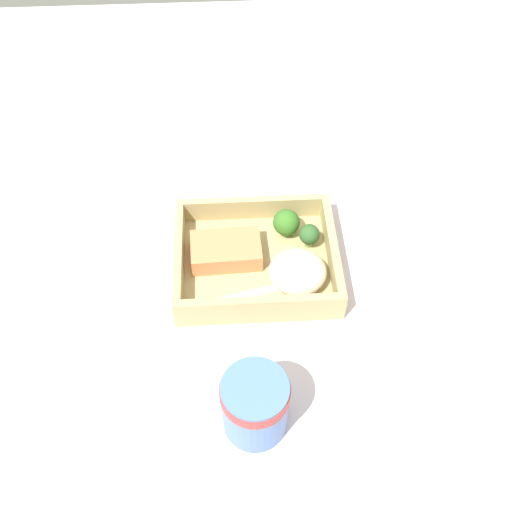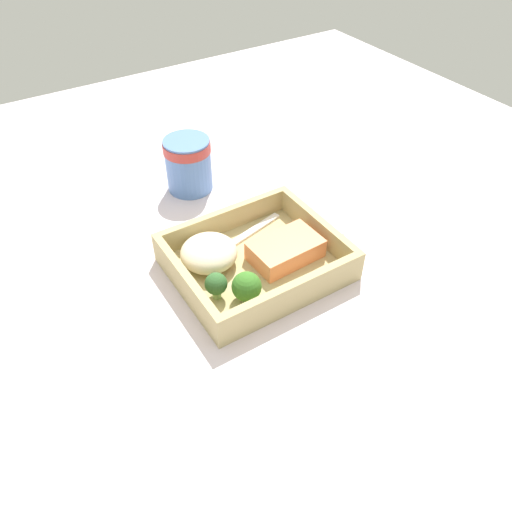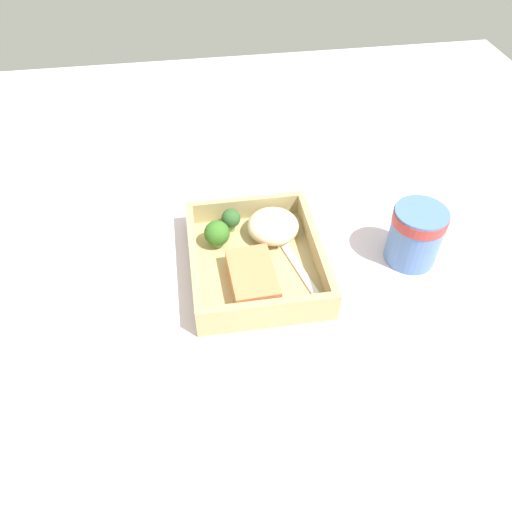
{
  "view_description": "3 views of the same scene",
  "coord_description": "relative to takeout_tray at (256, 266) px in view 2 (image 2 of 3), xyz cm",
  "views": [
    {
      "loc": [
        -3.1,
        -56.16,
        72.81
      ],
      "look_at": [
        0.0,
        0.0,
        2.7
      ],
      "focal_mm": 42.0,
      "sensor_mm": 36.0,
      "label": 1
    },
    {
      "loc": [
        29.37,
        46.55,
        52.32
      ],
      "look_at": [
        0.0,
        0.0,
        2.7
      ],
      "focal_mm": 35.0,
      "sensor_mm": 36.0,
      "label": 2
    },
    {
      "loc": [
        -54.32,
        8.5,
        57.71
      ],
      "look_at": [
        0.0,
        0.0,
        2.7
      ],
      "focal_mm": 35.0,
      "sensor_mm": 36.0,
      "label": 3
    }
  ],
  "objects": [
    {
      "name": "ground_plane",
      "position": [
        0.0,
        0.0,
        -1.6
      ],
      "size": [
        160.0,
        160.0,
        2.0
      ],
      "primitive_type": "cube",
      "color": "silver"
    },
    {
      "name": "takeout_tray",
      "position": [
        0.0,
        0.0,
        0.0
      ],
      "size": [
        24.21,
        20.38,
        1.2
      ],
      "primitive_type": "cube",
      "color": "tan",
      "rests_on": "ground_plane"
    },
    {
      "name": "tray_rim",
      "position": [
        0.0,
        0.0,
        2.55
      ],
      "size": [
        24.21,
        20.38,
        3.9
      ],
      "color": "tan",
      "rests_on": "takeout_tray"
    },
    {
      "name": "salmon_fillet",
      "position": [
        -4.46,
        1.24,
        2.14
      ],
      "size": [
        10.79,
        7.04,
        3.09
      ],
      "primitive_type": "cube",
      "rotation": [
        0.0,
        0.0,
        0.04
      ],
      "color": "#EA8152",
      "rests_on": "takeout_tray"
    },
    {
      "name": "mashed_potatoes",
      "position": [
        5.88,
        -3.74,
        2.7
      ],
      "size": [
        8.51,
        8.48,
        4.19
      ],
      "primitive_type": "ellipsoid",
      "color": "beige",
      "rests_on": "takeout_tray"
    },
    {
      "name": "broccoli_floret_1",
      "position": [
        5.03,
        5.56,
        3.08
      ],
      "size": [
        4.17,
        4.17,
        4.65
      ],
      "color": "#7FAC61",
      "rests_on": "takeout_tray"
    },
    {
      "name": "broccoli_floret_2",
      "position": [
        8.31,
        2.91,
        3.08
      ],
      "size": [
        3.17,
        3.17,
        4.19
      ],
      "color": "#799C5A",
      "rests_on": "takeout_tray"
    },
    {
      "name": "fork",
      "position": [
        -0.51,
        -5.92,
        0.82
      ],
      "size": [
        15.74,
        5.32,
        0.44
      ],
      "color": "white",
      "rests_on": "takeout_tray"
    },
    {
      "name": "paper_cup",
      "position": [
        -1.51,
        -24.98,
        4.85
      ],
      "size": [
        8.39,
        8.39,
        9.75
      ],
      "color": "#5076B8",
      "rests_on": "ground_plane"
    },
    {
      "name": "receipt_slip",
      "position": [
        -22.32,
        2.84,
        -0.48
      ],
      "size": [
        14.09,
        17.11,
        0.24
      ],
      "primitive_type": "cube",
      "rotation": [
        0.0,
        0.0,
        0.45
      ],
      "color": "white",
      "rests_on": "ground_plane"
    }
  ]
}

